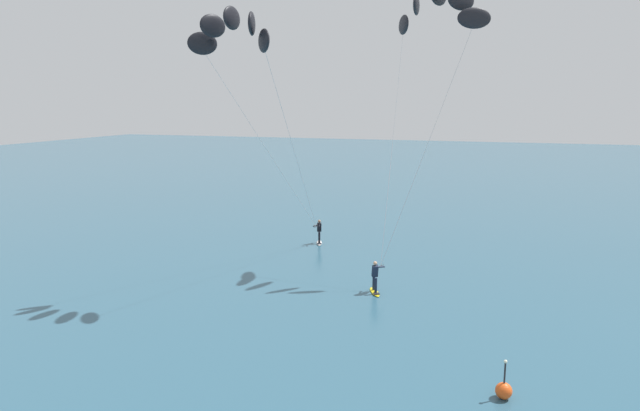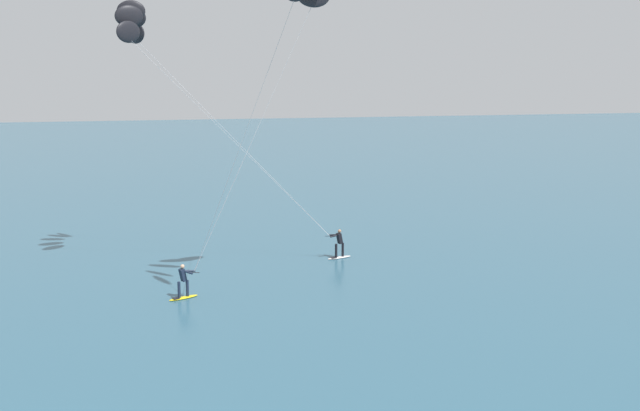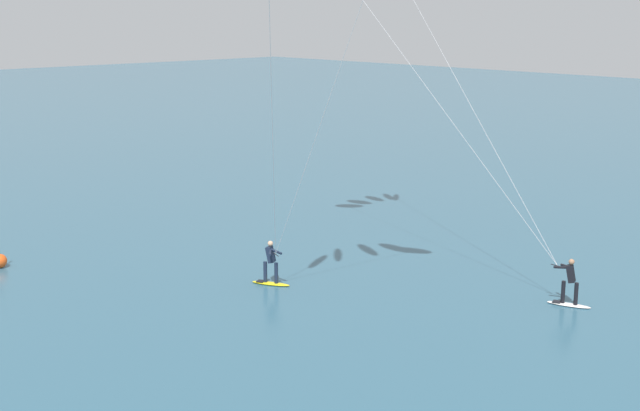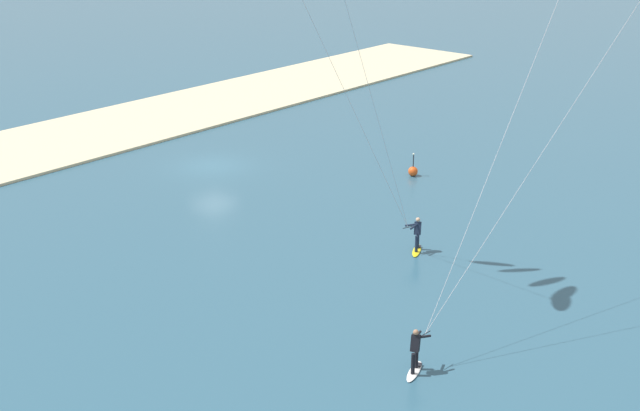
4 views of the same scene
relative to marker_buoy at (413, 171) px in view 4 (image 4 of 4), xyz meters
name	(u,v)px [view 4 (image 4 of 4)]	position (x,y,z in m)	size (l,w,h in m)	color
ground_plane	(212,166)	(6.25, -10.23, -0.30)	(240.00, 240.00, 0.00)	#2D566B
sand_strip	(98,132)	(6.25, -21.48, -0.22)	(80.00, 10.01, 0.16)	beige
marker_buoy	(413,171)	(0.00, 0.00, 0.00)	(0.56, 0.56, 1.38)	#EA5119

